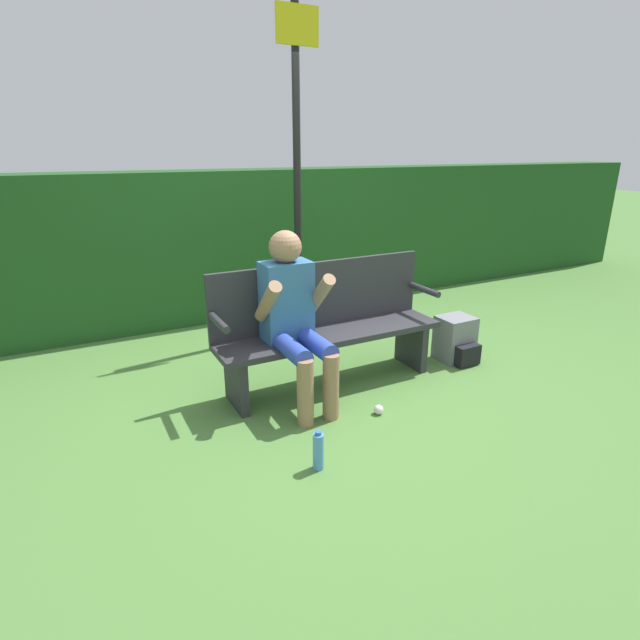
% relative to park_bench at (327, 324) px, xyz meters
% --- Properties ---
extents(ground_plane, '(40.00, 40.00, 0.00)m').
position_rel_park_bench_xyz_m(ground_plane, '(0.00, -0.07, -0.47)').
color(ground_plane, '#4C7A38').
extents(hedge_back, '(12.00, 0.58, 1.52)m').
position_rel_park_bench_xyz_m(hedge_back, '(0.00, 2.03, 0.29)').
color(hedge_back, '#1E4C1E').
rests_on(hedge_back, ground).
extents(park_bench, '(1.76, 0.40, 0.93)m').
position_rel_park_bench_xyz_m(park_bench, '(0.00, 0.00, 0.00)').
color(park_bench, '#2D2D33').
rests_on(park_bench, ground).
extents(person_seated, '(0.48, 0.65, 1.21)m').
position_rel_park_bench_xyz_m(person_seated, '(-0.34, -0.15, 0.19)').
color(person_seated, '#336699').
rests_on(person_seated, ground).
extents(backpack, '(0.29, 0.34, 0.38)m').
position_rel_park_bench_xyz_m(backpack, '(1.18, -0.15, -0.29)').
color(backpack, slate).
rests_on(backpack, ground).
extents(water_bottle, '(0.06, 0.06, 0.24)m').
position_rel_park_bench_xyz_m(water_bottle, '(-0.59, -0.98, -0.36)').
color(water_bottle, '#4C8CCC').
rests_on(water_bottle, ground).
extents(signpost, '(0.39, 0.09, 2.90)m').
position_rel_park_bench_xyz_m(signpost, '(0.31, 1.15, 1.19)').
color(signpost, black).
rests_on(signpost, ground).
extents(litter_crumple, '(0.07, 0.07, 0.07)m').
position_rel_park_bench_xyz_m(litter_crumple, '(0.06, -0.63, -0.44)').
color(litter_crumple, silver).
rests_on(litter_crumple, ground).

